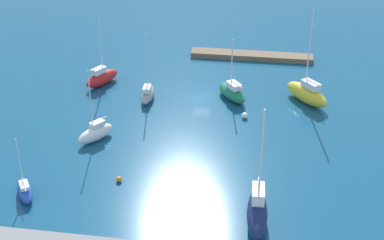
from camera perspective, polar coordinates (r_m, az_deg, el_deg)
name	(u,v)px	position (r m, az deg, el deg)	size (l,w,h in m)	color
water	(202,98)	(85.26, 0.96, 2.27)	(160.00, 160.00, 0.00)	navy
pier_dock	(252,56)	(99.23, 5.98, 6.43)	(20.86, 2.84, 0.88)	brown
sailboat_yellow_west_end	(307,93)	(84.89, 11.44, 2.65)	(6.98, 7.43, 14.04)	yellow
sailboat_navy_east_end	(257,212)	(59.93, 6.55, -9.11)	(2.49, 7.68, 13.95)	#141E4C
sailboat_gray_far_north	(148,94)	(84.45, -4.46, 2.63)	(1.97, 5.64, 10.28)	gray
sailboat_blue_inner_mooring	(25,190)	(66.67, -16.41, -6.74)	(3.80, 4.95, 7.43)	#2347B2
sailboat_green_center_basin	(232,92)	(84.60, 4.03, 2.82)	(5.68, 6.71, 9.27)	#19724C
sailboat_red_far_south	(102,78)	(89.80, -9.03, 4.22)	(4.77, 6.52, 10.63)	red
sailboat_white_lone_south	(96,133)	(75.05, -9.63, -1.26)	(4.49, 5.41, 10.05)	white
mooring_buoy_orange	(119,179)	(67.10, -7.34, -5.90)	(0.67, 0.67, 0.67)	orange
mooring_buoy_white	(245,115)	(79.76, 5.29, 0.45)	(0.86, 0.86, 0.86)	white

